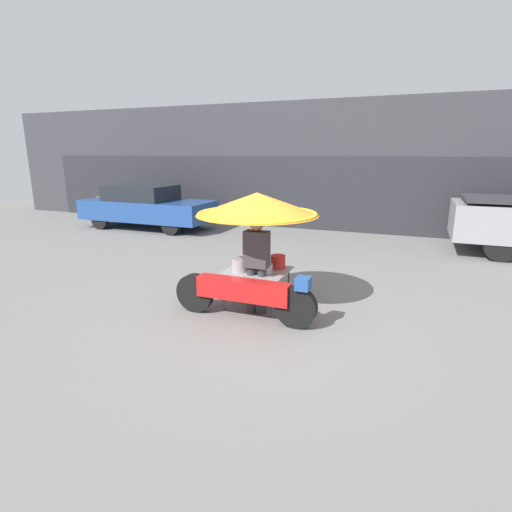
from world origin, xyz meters
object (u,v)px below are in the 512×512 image
at_px(vendor_motorcycle_cart, 256,220).
at_px(parked_car, 146,206).
at_px(vendor_person, 257,261).
at_px(potted_plant, 100,205).

height_order(vendor_motorcycle_cart, parked_car, vendor_motorcycle_cart).
height_order(vendor_person, potted_plant, vendor_person).
distance_m(vendor_person, potted_plant, 11.44).
xyz_separation_m(vendor_motorcycle_cart, vendor_person, (0.09, -0.21, -0.61)).
bearing_deg(parked_car, vendor_motorcycle_cart, -41.12).
xyz_separation_m(vendor_motorcycle_cart, potted_plant, (-9.20, 6.45, -0.97)).
distance_m(vendor_motorcycle_cart, vendor_person, 0.65).
relative_size(vendor_motorcycle_cart, potted_plant, 2.68).
xyz_separation_m(vendor_person, potted_plant, (-9.29, 6.66, -0.35)).
relative_size(vendor_motorcycle_cart, vendor_person, 1.50).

